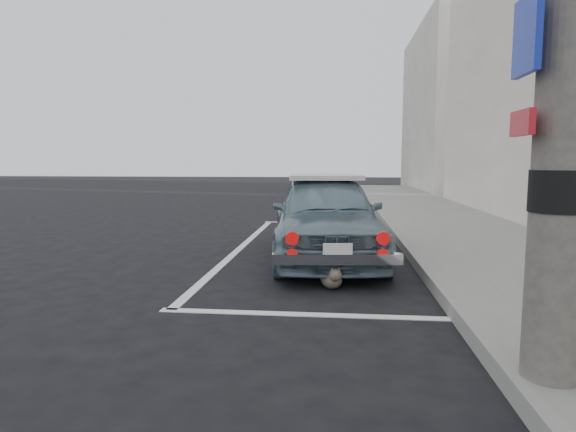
# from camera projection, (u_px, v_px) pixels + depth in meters

# --- Properties ---
(ground) EXTENTS (80.00, 80.00, 0.00)m
(ground) POSITION_uv_depth(u_px,v_px,m) (268.00, 299.00, 5.18)
(ground) COLOR black
(ground) RESTS_ON ground
(sidewalk) EXTENTS (2.80, 40.00, 0.15)m
(sidewalk) POSITION_uv_depth(u_px,v_px,m) (511.00, 260.00, 6.82)
(sidewalk) COLOR slate
(sidewalk) RESTS_ON ground
(building_far) EXTENTS (3.50, 10.00, 8.00)m
(building_far) POSITION_uv_depth(u_px,v_px,m) (452.00, 110.00, 23.85)
(building_far) COLOR #B3ADA3
(building_far) RESTS_ON ground
(pline_rear) EXTENTS (3.00, 0.12, 0.01)m
(pline_rear) POSITION_uv_depth(u_px,v_px,m) (312.00, 315.00, 4.63)
(pline_rear) COLOR silver
(pline_rear) RESTS_ON ground
(pline_front) EXTENTS (3.00, 0.12, 0.01)m
(pline_front) POSITION_uv_depth(u_px,v_px,m) (327.00, 223.00, 11.55)
(pline_front) COLOR silver
(pline_front) RESTS_ON ground
(pline_side) EXTENTS (0.12, 7.00, 0.01)m
(pline_side) POSITION_uv_depth(u_px,v_px,m) (241.00, 248.00, 8.23)
(pline_side) COLOR silver
(pline_side) RESTS_ON ground
(retro_coupe) EXTENTS (1.91, 3.98, 1.31)m
(retro_coupe) POSITION_uv_depth(u_px,v_px,m) (325.00, 215.00, 7.25)
(retro_coupe) COLOR slate
(retro_coupe) RESTS_ON ground
(cat) EXTENTS (0.34, 0.54, 0.29)m
(cat) POSITION_uv_depth(u_px,v_px,m) (332.00, 277.00, 5.58)
(cat) COLOR #706355
(cat) RESTS_ON ground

